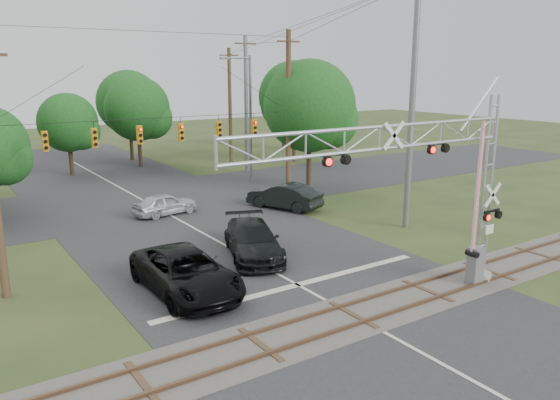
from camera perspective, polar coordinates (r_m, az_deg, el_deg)
ground at (r=19.33m, az=11.66°, el=-13.89°), size 160.00×160.00×0.00m
road_main at (r=26.66m, az=-3.81°, el=-5.82°), size 14.00×90.00×0.02m
road_cross at (r=38.98m, az=-14.17°, el=-0.01°), size 90.00×12.00×0.02m
railroad_track at (r=20.61m, az=7.64°, el=-11.83°), size 90.00×3.20×0.17m
crossing_gantry at (r=20.99m, az=15.11°, el=2.35°), size 13.05×1.00×7.83m
traffic_signal_span at (r=34.71m, az=-11.01°, el=7.93°), size 19.34×0.36×11.50m
pickup_black at (r=22.43m, az=-9.81°, el=-7.46°), size 2.87×6.22×1.73m
car_dark at (r=26.29m, az=-2.84°, el=-4.22°), size 4.19×6.13×1.65m
sedan_silver at (r=34.63m, az=-11.92°, el=-0.41°), size 4.22×2.18×1.37m
suv_dark at (r=35.41m, az=0.45°, el=0.42°), size 3.52×5.30×1.65m
streetlight at (r=43.24m, az=-3.34°, el=9.09°), size 2.64×0.28×9.92m
utility_poles at (r=37.45m, az=-9.45°, el=9.02°), size 26.94×26.08×14.02m
treeline at (r=47.39m, az=-16.45°, el=8.95°), size 50.66×27.45×9.74m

